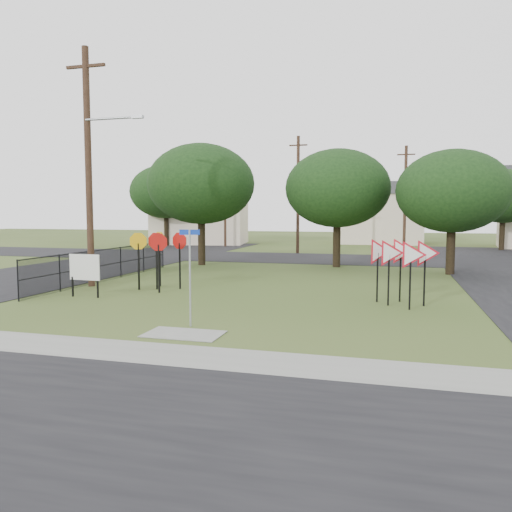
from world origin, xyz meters
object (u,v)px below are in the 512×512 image
Objects in this scene: stop_sign_cluster at (159,247)px; info_board at (85,269)px; yield_sign_cluster at (400,256)px; street_name_sign at (190,271)px.

stop_sign_cluster is 3.14m from info_board.
yield_sign_cluster is (9.50, -1.00, -0.06)m from stop_sign_cluster.
info_board is (-5.69, 3.45, -0.49)m from street_name_sign.
street_name_sign is 7.46m from yield_sign_cluster.
stop_sign_cluster is 9.55m from yield_sign_cluster.
street_name_sign is 6.67m from info_board.
stop_sign_cluster reaches higher than info_board.
stop_sign_cluster is at bearing 54.22° from info_board.
street_name_sign is at bearing -31.24° from info_board.
stop_sign_cluster is at bearing 123.29° from street_name_sign.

